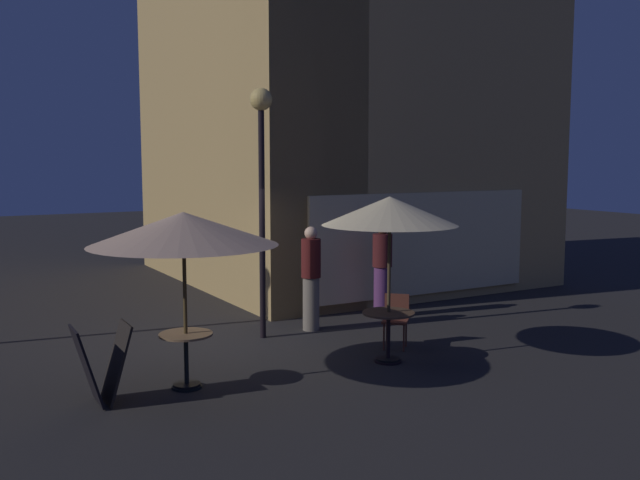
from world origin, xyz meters
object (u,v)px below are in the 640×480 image
(street_lamp_near_corner, at_px, (261,154))
(patron_standing_1, at_px, (382,270))
(cafe_chair_0, at_px, (396,316))
(patio_umbrella_1, at_px, (183,229))
(cafe_table_1, at_px, (186,349))
(patio_umbrella_0, at_px, (390,212))
(cafe_table_0, at_px, (388,325))
(patron_standing_0, at_px, (311,278))
(menu_sandwich_board, at_px, (102,364))

(street_lamp_near_corner, distance_m, patron_standing_1, 3.43)
(street_lamp_near_corner, bearing_deg, cafe_chair_0, -45.63)
(street_lamp_near_corner, distance_m, patio_umbrella_1, 2.93)
(cafe_table_1, xyz_separation_m, patio_umbrella_0, (2.99, -0.33, 1.71))
(street_lamp_near_corner, height_order, cafe_table_0, street_lamp_near_corner)
(street_lamp_near_corner, distance_m, patron_standing_0, 2.34)
(cafe_table_0, relative_size, cafe_chair_0, 0.91)
(patio_umbrella_0, bearing_deg, cafe_chair_0, 46.73)
(cafe_chair_0, bearing_deg, patio_umbrella_0, 0.00)
(cafe_chair_0, xyz_separation_m, patron_standing_1, (1.06, 1.92, 0.38))
(cafe_table_0, distance_m, cafe_chair_0, 0.86)
(patio_umbrella_0, distance_m, patron_standing_1, 3.32)
(menu_sandwich_board, height_order, cafe_table_0, menu_sandwich_board)
(cafe_table_0, distance_m, cafe_table_1, 3.01)
(street_lamp_near_corner, relative_size, patio_umbrella_1, 1.69)
(cafe_table_0, bearing_deg, menu_sandwich_board, 176.58)
(street_lamp_near_corner, bearing_deg, patio_umbrella_0, -66.21)
(cafe_chair_0, height_order, patron_standing_1, patron_standing_1)
(patron_standing_1, bearing_deg, cafe_table_0, 160.18)
(cafe_table_0, relative_size, cafe_table_1, 1.05)
(menu_sandwich_board, height_order, cafe_table_1, menu_sandwich_board)
(menu_sandwich_board, height_order, patio_umbrella_0, patio_umbrella_0)
(menu_sandwich_board, xyz_separation_m, cafe_chair_0, (4.68, 0.38, 0.01))
(cafe_table_0, distance_m, patio_umbrella_0, 1.67)
(street_lamp_near_corner, relative_size, cafe_chair_0, 4.89)
(cafe_chair_0, distance_m, patron_standing_0, 1.83)
(cafe_table_0, bearing_deg, cafe_table_1, 173.69)
(street_lamp_near_corner, xyz_separation_m, patio_umbrella_1, (-2.01, -1.90, -0.97))
(cafe_table_1, height_order, cafe_chair_0, cafe_chair_0)
(cafe_table_0, relative_size, patron_standing_0, 0.42)
(patio_umbrella_1, height_order, patron_standing_0, patio_umbrella_1)
(patio_umbrella_1, distance_m, patron_standing_1, 5.28)
(street_lamp_near_corner, relative_size, patio_umbrella_0, 1.68)
(menu_sandwich_board, bearing_deg, cafe_chair_0, 5.48)
(street_lamp_near_corner, distance_m, menu_sandwich_board, 4.49)
(street_lamp_near_corner, height_order, patio_umbrella_0, street_lamp_near_corner)
(patron_standing_0, bearing_deg, patio_umbrella_1, 166.09)
(cafe_table_1, bearing_deg, menu_sandwich_board, -175.56)
(patio_umbrella_0, xyz_separation_m, cafe_chair_0, (0.59, 0.63, -1.72))
(cafe_chair_0, relative_size, patron_standing_1, 0.47)
(patio_umbrella_1, relative_size, cafe_chair_0, 2.89)
(cafe_table_1, xyz_separation_m, patron_standing_0, (2.97, 1.97, 0.41))
(cafe_table_1, relative_size, patio_umbrella_1, 0.30)
(patio_umbrella_0, bearing_deg, menu_sandwich_board, 176.58)
(patio_umbrella_1, xyz_separation_m, patron_standing_1, (4.64, 2.22, -1.20))
(street_lamp_near_corner, bearing_deg, cafe_table_1, -136.49)
(menu_sandwich_board, xyz_separation_m, patron_standing_1, (5.75, 2.30, 0.39))
(patio_umbrella_0, relative_size, patio_umbrella_1, 1.00)
(patio_umbrella_0, relative_size, cafe_chair_0, 2.90)
(cafe_table_0, bearing_deg, patio_umbrella_1, 173.69)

